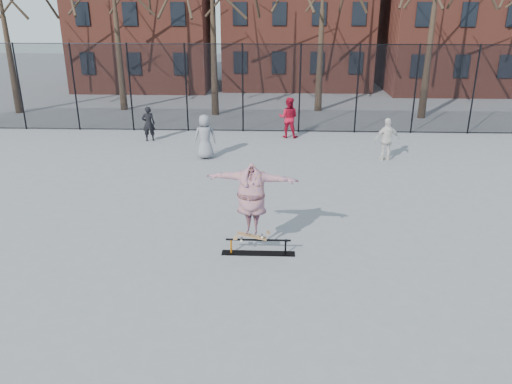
{
  "coord_description": "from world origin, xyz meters",
  "views": [
    {
      "loc": [
        0.15,
        -9.89,
        5.71
      ],
      "look_at": [
        -0.32,
        1.5,
        1.35
      ],
      "focal_mm": 35.0,
      "sensor_mm": 36.0,
      "label": 1
    }
  ],
  "objects_px": {
    "bystander_black": "(149,124)",
    "bystander_grey": "(205,137)",
    "skater": "(252,202)",
    "bystander_red": "(288,118)",
    "bystander_white": "(387,139)",
    "skate_rail": "(258,248)",
    "skateboard": "(252,237)"
  },
  "relations": [
    {
      "from": "skater",
      "to": "bystander_red",
      "type": "xyz_separation_m",
      "value": [
        1.09,
        11.15,
        -0.46
      ]
    },
    {
      "from": "skate_rail",
      "to": "skater",
      "type": "bearing_deg",
      "value": 180.0
    },
    {
      "from": "skateboard",
      "to": "skater",
      "type": "distance_m",
      "value": 0.92
    },
    {
      "from": "skater",
      "to": "bystander_white",
      "type": "bearing_deg",
      "value": 65.28
    },
    {
      "from": "bystander_grey",
      "to": "skate_rail",
      "type": "bearing_deg",
      "value": 91.46
    },
    {
      "from": "bystander_red",
      "to": "bystander_white",
      "type": "distance_m",
      "value": 4.95
    },
    {
      "from": "bystander_white",
      "to": "skater",
      "type": "bearing_deg",
      "value": 50.0
    },
    {
      "from": "skateboard",
      "to": "skater",
      "type": "relative_size",
      "value": 0.36
    },
    {
      "from": "skateboard",
      "to": "bystander_red",
      "type": "xyz_separation_m",
      "value": [
        1.09,
        11.15,
        0.46
      ]
    },
    {
      "from": "skateboard",
      "to": "bystander_grey",
      "type": "xyz_separation_m",
      "value": [
        -2.18,
        7.77,
        0.43
      ]
    },
    {
      "from": "skate_rail",
      "to": "bystander_red",
      "type": "xyz_separation_m",
      "value": [
        0.93,
        11.15,
        0.74
      ]
    },
    {
      "from": "skater",
      "to": "bystander_grey",
      "type": "relative_size",
      "value": 1.25
    },
    {
      "from": "skateboard",
      "to": "skater",
      "type": "height_order",
      "value": "skater"
    },
    {
      "from": "bystander_grey",
      "to": "bystander_white",
      "type": "xyz_separation_m",
      "value": [
        6.94,
        0.05,
        -0.04
      ]
    },
    {
      "from": "skate_rail",
      "to": "skater",
      "type": "xyz_separation_m",
      "value": [
        -0.16,
        0.0,
        1.2
      ]
    },
    {
      "from": "skate_rail",
      "to": "skater",
      "type": "relative_size",
      "value": 0.82
    },
    {
      "from": "skater",
      "to": "bystander_white",
      "type": "height_order",
      "value": "skater"
    },
    {
      "from": "skater",
      "to": "bystander_black",
      "type": "xyz_separation_m",
      "value": [
        -4.99,
        10.29,
        -0.6
      ]
    },
    {
      "from": "skateboard",
      "to": "bystander_grey",
      "type": "distance_m",
      "value": 8.08
    },
    {
      "from": "bystander_red",
      "to": "skateboard",
      "type": "bearing_deg",
      "value": 93.51
    },
    {
      "from": "bystander_black",
      "to": "bystander_grey",
      "type": "bearing_deg",
      "value": 124.8
    },
    {
      "from": "skateboard",
      "to": "bystander_black",
      "type": "bearing_deg",
      "value": 115.87
    },
    {
      "from": "skate_rail",
      "to": "skateboard",
      "type": "height_order",
      "value": "skateboard"
    },
    {
      "from": "skate_rail",
      "to": "skateboard",
      "type": "distance_m",
      "value": 0.32
    },
    {
      "from": "skate_rail",
      "to": "bystander_black",
      "type": "height_order",
      "value": "bystander_black"
    },
    {
      "from": "skateboard",
      "to": "bystander_white",
      "type": "xyz_separation_m",
      "value": [
        4.75,
        7.82,
        0.38
      ]
    },
    {
      "from": "skater",
      "to": "bystander_red",
      "type": "distance_m",
      "value": 11.21
    },
    {
      "from": "bystander_black",
      "to": "bystander_white",
      "type": "bearing_deg",
      "value": 152.51
    },
    {
      "from": "skateboard",
      "to": "bystander_black",
      "type": "xyz_separation_m",
      "value": [
        -4.99,
        10.29,
        0.32
      ]
    },
    {
      "from": "bystander_grey",
      "to": "skateboard",
      "type": "bearing_deg",
      "value": 90.4
    },
    {
      "from": "bystander_red",
      "to": "skater",
      "type": "bearing_deg",
      "value": 93.51
    },
    {
      "from": "bystander_black",
      "to": "bystander_white",
      "type": "xyz_separation_m",
      "value": [
        9.75,
        -2.48,
        0.06
      ]
    }
  ]
}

